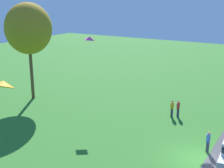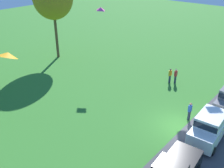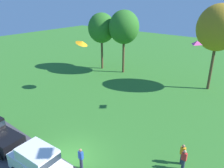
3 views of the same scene
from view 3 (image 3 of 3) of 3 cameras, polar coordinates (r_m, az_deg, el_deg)
name	(u,v)px [view 3 (image 3 of 3)]	position (r m, az deg, el deg)	size (l,w,h in m)	color
ground_plane	(72,157)	(18.24, -10.33, -18.26)	(120.00, 120.00, 0.00)	#337528
car_suv_mid_row	(39,162)	(16.35, -18.60, -18.81)	(4.69, 2.23, 2.28)	white
person_watching_sky	(184,160)	(17.17, 18.23, -18.30)	(0.36, 0.24, 1.71)	#2D334C
person_beside_suv	(81,159)	(16.65, -8.10, -18.71)	(0.36, 0.24, 1.71)	#2D334C
person_on_lawn	(182,154)	(17.64, 17.93, -17.04)	(0.36, 0.24, 1.71)	#2D334C
tree_lone_near	(102,28)	(36.82, -2.74, 14.37)	(4.41, 4.41, 9.32)	brown
tree_center_back	(124,27)	(34.66, 3.15, 14.57)	(4.67, 4.67, 9.87)	brown
tree_left_of_center	(218,28)	(30.46, 26.02, 13.03)	(5.20, 5.20, 10.97)	brown
kite_delta_near_flag	(82,43)	(27.58, -7.87, 10.68)	(1.53, 1.53, 0.38)	orange
kite_diamond_high_left	(197,43)	(22.71, 21.33, 10.04)	(0.81, 0.95, 0.34)	#EA4C9E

